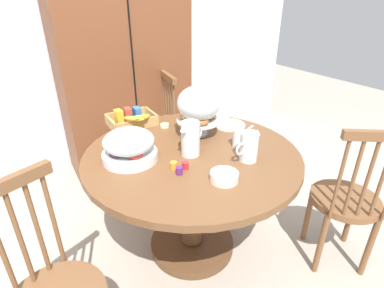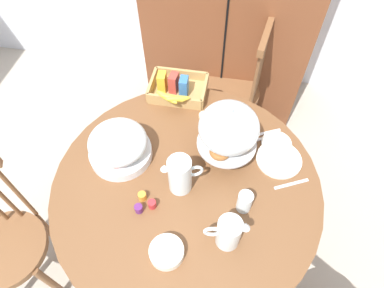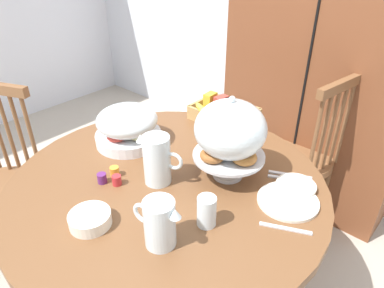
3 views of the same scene
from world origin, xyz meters
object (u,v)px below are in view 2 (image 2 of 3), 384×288
object	(u,v)px
butter_dish	(204,116)
orange_juice_pitcher	(180,176)
fruit_platter_covered	(119,145)
china_plate_large	(279,159)
drinking_glass	(245,202)
dining_table	(187,202)
cereal_basket	(176,88)
windsor_chair_near_window	(6,244)
milk_pitcher	(228,233)
china_plate_small	(276,143)
windsor_chair_facing_door	(234,93)
pastry_stand_with_dome	(229,129)
cereal_bowl	(167,252)

from	to	relation	value
butter_dish	orange_juice_pitcher	bearing A→B (deg)	-96.10
fruit_platter_covered	china_plate_large	world-z (taller)	fruit_platter_covered
drinking_glass	butter_dish	distance (m)	0.55
dining_table	orange_juice_pitcher	world-z (taller)	orange_juice_pitcher
cereal_basket	china_plate_large	distance (m)	0.68
china_plate_large	windsor_chair_near_window	bearing A→B (deg)	-156.99
windsor_chair_near_window	milk_pitcher	world-z (taller)	windsor_chair_near_window
windsor_chair_near_window	butter_dish	world-z (taller)	windsor_chair_near_window
dining_table	orange_juice_pitcher	xyz separation A→B (m)	(-0.02, -0.02, 0.29)
milk_pitcher	butter_dish	bearing A→B (deg)	106.46
drinking_glass	milk_pitcher	bearing A→B (deg)	-109.06
china_plate_small	windsor_chair_facing_door	bearing A→B (deg)	111.24
china_plate_large	milk_pitcher	bearing A→B (deg)	-115.07
windsor_chair_near_window	cereal_basket	world-z (taller)	windsor_chair_near_window
fruit_platter_covered	orange_juice_pitcher	distance (m)	0.34
windsor_chair_facing_door	cereal_basket	distance (m)	0.59
china_plate_large	pastry_stand_with_dome	bearing A→B (deg)	-177.12
china_plate_large	butter_dish	size ratio (longest dim) A/B	3.67
windsor_chair_facing_door	fruit_platter_covered	bearing A→B (deg)	-121.53
dining_table	windsor_chair_near_window	xyz separation A→B (m)	(-0.86, -0.34, -0.08)
dining_table	cereal_bowl	xyz separation A→B (m)	(-0.02, -0.34, 0.23)
milk_pitcher	drinking_glass	bearing A→B (deg)	70.94
china_plate_small	drinking_glass	size ratio (longest dim) A/B	1.36
windsor_chair_facing_door	pastry_stand_with_dome	bearing A→B (deg)	-90.28
orange_juice_pitcher	china_plate_small	size ratio (longest dim) A/B	1.32
fruit_platter_covered	drinking_glass	distance (m)	0.63
dining_table	orange_juice_pitcher	distance (m)	0.30
fruit_platter_covered	orange_juice_pitcher	xyz separation A→B (m)	(0.32, -0.12, 0.00)
orange_juice_pitcher	drinking_glass	distance (m)	0.30
pastry_stand_with_dome	milk_pitcher	world-z (taller)	pastry_stand_with_dome
windsor_chair_near_window	china_plate_large	bearing A→B (deg)	23.01
windsor_chair_near_window	cereal_bowl	size ratio (longest dim) A/B	6.96
drinking_glass	windsor_chair_facing_door	bearing A→B (deg)	96.17
cereal_bowl	pastry_stand_with_dome	bearing A→B (deg)	71.41
dining_table	butter_dish	distance (m)	0.46
china_plate_large	china_plate_small	size ratio (longest dim) A/B	1.47
orange_juice_pitcher	butter_dish	xyz separation A→B (m)	(0.05, 0.43, -0.08)
pastry_stand_with_dome	cereal_bowl	world-z (taller)	pastry_stand_with_dome
china_plate_large	cereal_bowl	bearing A→B (deg)	-129.14
windsor_chair_facing_door	cereal_basket	bearing A→B (deg)	-131.84
milk_pitcher	china_plate_small	world-z (taller)	milk_pitcher
fruit_platter_covered	butter_dish	xyz separation A→B (m)	(0.36, 0.31, -0.07)
cereal_basket	dining_table	bearing A→B (deg)	-73.86
china_plate_small	windsor_chair_near_window	bearing A→B (deg)	-153.43
dining_table	china_plate_large	size ratio (longest dim) A/B	5.67
windsor_chair_facing_door	china_plate_small	distance (m)	0.73
cereal_basket	drinking_glass	xyz separation A→B (m)	(0.43, -0.63, 0.01)
milk_pitcher	china_plate_small	distance (m)	0.56
orange_juice_pitcher	windsor_chair_near_window	bearing A→B (deg)	-158.98
windsor_chair_facing_door	milk_pitcher	world-z (taller)	windsor_chair_facing_door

